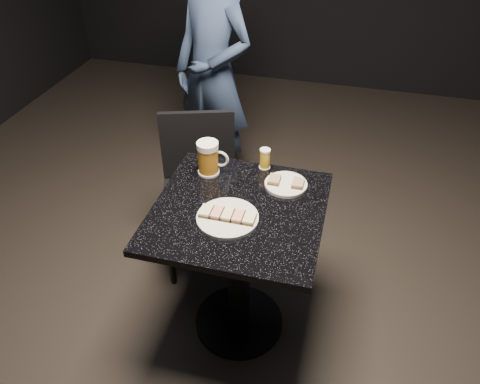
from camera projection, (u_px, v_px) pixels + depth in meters
name	position (u px, v px, depth m)	size (l,w,h in m)	color
floor	(239.00, 322.00, 2.38)	(6.00, 6.00, 0.00)	black
plate_large	(228.00, 218.00, 1.86)	(0.25, 0.25, 0.01)	silver
plate_small	(286.00, 184.00, 2.04)	(0.19, 0.19, 0.01)	silver
patron	(213.00, 74.00, 2.90)	(0.58, 0.38, 1.58)	#20334F
table	(239.00, 251.00, 2.07)	(0.70, 0.70, 0.75)	black
beer_mug	(209.00, 158.00, 2.08)	(0.14, 0.10, 0.16)	silver
beer_tumbler	(265.00, 159.00, 2.13)	(0.05, 0.05, 0.10)	silver
chair	(199.00, 184.00, 2.48)	(0.49, 0.49, 0.86)	black
canapes_on_plate_large	(227.00, 215.00, 1.85)	(0.22, 0.07, 0.02)	#4C3521
canapes_on_plate_small	(286.00, 181.00, 2.03)	(0.15, 0.07, 0.02)	#4C3521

